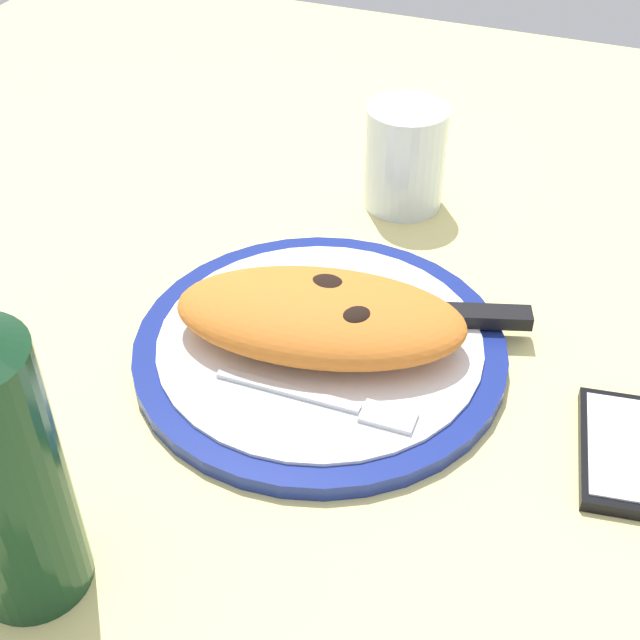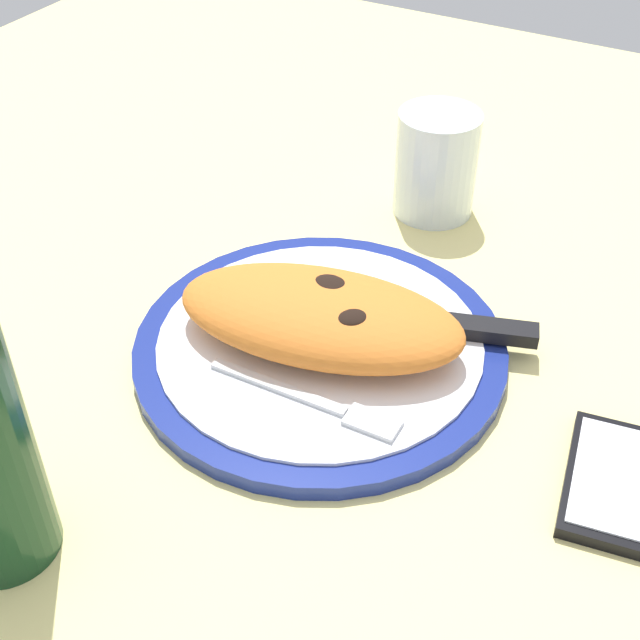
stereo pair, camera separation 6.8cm
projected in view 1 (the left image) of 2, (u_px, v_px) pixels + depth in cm
name	position (u px, v px, depth cm)	size (l,w,h in cm)	color
ground_plane	(320.00, 368.00, 71.20)	(150.00, 150.00, 3.00)	#E5D684
plate	(320.00, 347.00, 69.74)	(30.05, 30.05, 1.64)	navy
calzone	(321.00, 317.00, 67.55)	(24.90, 15.85, 4.87)	orange
fork	(334.00, 403.00, 63.39)	(15.45, 2.28, 0.40)	silver
knife	(438.00, 316.00, 70.73)	(21.47, 8.58, 1.20)	silver
smartphone	(624.00, 452.00, 61.41)	(7.89, 12.09, 1.16)	black
water_glass	(404.00, 164.00, 85.33)	(7.98, 7.98, 10.45)	silver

